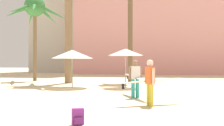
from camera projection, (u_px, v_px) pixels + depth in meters
The scene contains 8 objects.
hotel_pink at pixel (174, 8), 37.43m from camera, with size 25.41×8.84×17.70m, color pink.
palm_tree_right at pixel (35, 10), 23.12m from camera, with size 5.66×5.29×7.07m.
cafe_umbrella_2 at pixel (72, 54), 17.00m from camera, with size 2.56×2.56×2.32m.
cafe_umbrella_3 at pixel (126, 52), 16.95m from camera, with size 2.17×2.17×2.39m.
beach_towel at pixel (113, 123), 7.32m from camera, with size 1.54×0.84×0.01m, color white.
backpack at pixel (78, 117), 7.08m from camera, with size 0.35×0.32×0.42m.
person_mid_right at pixel (135, 77), 12.36m from camera, with size 1.55×3.01×1.67m.
person_far_right at pixel (150, 81), 10.15m from camera, with size 2.56×1.49×1.68m.
Camera 1 is at (1.56, -4.69, 1.62)m, focal length 44.68 mm.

